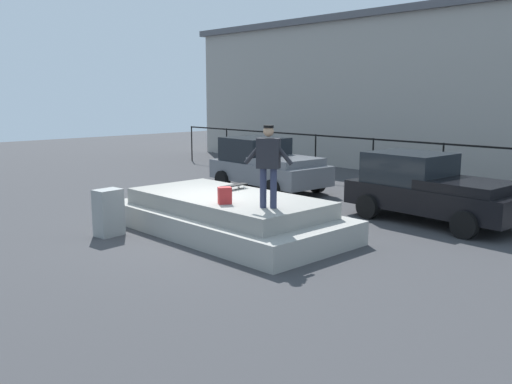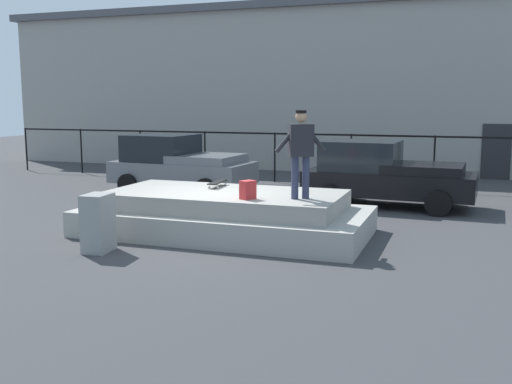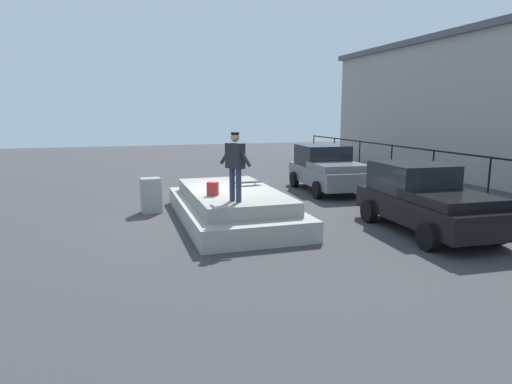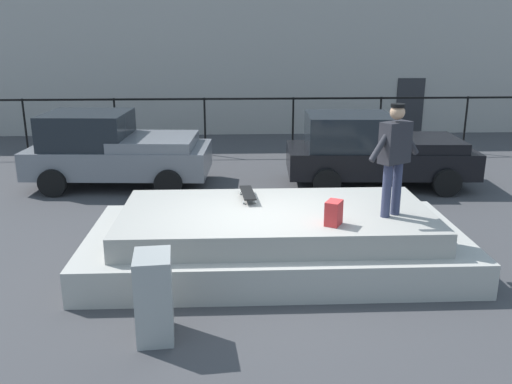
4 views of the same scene
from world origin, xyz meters
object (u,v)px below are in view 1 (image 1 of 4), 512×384
at_px(car_grey_pickup_near, 266,164).
at_px(utility_box, 108,213).
at_px(skateboard, 234,186).
at_px(car_black_pickup_mid, 429,188).
at_px(skateboarder, 268,160).
at_px(backpack, 225,196).

bearing_deg(car_grey_pickup_near, utility_box, -74.92).
bearing_deg(skateboard, car_grey_pickup_near, 126.46).
relative_size(car_grey_pickup_near, car_black_pickup_mid, 0.97).
bearing_deg(skateboard, utility_box, -113.59).
relative_size(skateboard, car_grey_pickup_near, 0.19).
relative_size(skateboard, car_black_pickup_mid, 0.19).
distance_m(car_grey_pickup_near, utility_box, 7.26).
relative_size(car_grey_pickup_near, utility_box, 4.01).
xyz_separation_m(skateboarder, car_grey_pickup_near, (-5.28, 5.16, -1.02)).
relative_size(skateboarder, car_grey_pickup_near, 0.39).
xyz_separation_m(car_grey_pickup_near, car_black_pickup_mid, (6.26, -0.29, -0.02)).
bearing_deg(car_black_pickup_mid, utility_box, -123.06).
distance_m(skateboarder, car_grey_pickup_near, 7.45).
xyz_separation_m(skateboard, car_black_pickup_mid, (3.15, 3.92, -0.13)).
height_order(skateboard, backpack, backpack).
bearing_deg(car_black_pickup_mid, car_grey_pickup_near, 177.35).
bearing_deg(utility_box, skateboarder, 22.85).
bearing_deg(utility_box, car_grey_pickup_near, 99.40).
height_order(skateboarder, skateboard, skateboarder).
relative_size(car_black_pickup_mid, utility_box, 4.13).
bearing_deg(backpack, skateboard, -109.07).
bearing_deg(backpack, skateboarder, 140.32).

